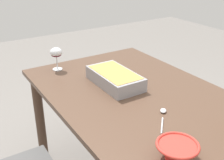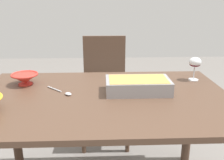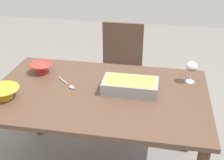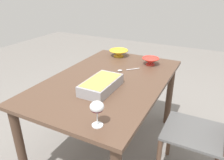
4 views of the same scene
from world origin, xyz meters
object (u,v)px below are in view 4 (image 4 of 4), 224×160
at_px(mixing_bowl, 119,53).
at_px(small_bowl, 151,61).
at_px(casserole_dish, 101,84).
at_px(chair, 208,130).
at_px(wine_glass, 97,108).
at_px(dining_table, 109,89).
at_px(serving_spoon, 124,70).

bearing_deg(mixing_bowl, small_bowl, 76.02).
height_order(casserole_dish, small_bowl, casserole_dish).
bearing_deg(chair, wine_glass, -44.55).
xyz_separation_m(chair, casserole_dish, (0.18, -0.78, 0.27)).
bearing_deg(small_bowl, casserole_dish, -13.09).
bearing_deg(wine_glass, dining_table, -157.54).
height_order(wine_glass, casserole_dish, wine_glass).
relative_size(dining_table, mixing_bowl, 7.10).
height_order(wine_glass, serving_spoon, wine_glass).
bearing_deg(wine_glass, mixing_bowl, -159.91).
relative_size(chair, wine_glass, 5.95).
bearing_deg(chair, casserole_dish, -76.76).
distance_m(mixing_bowl, small_bowl, 0.40).
distance_m(small_bowl, serving_spoon, 0.31).
bearing_deg(small_bowl, chair, 50.64).
relative_size(small_bowl, serving_spoon, 0.98).
distance_m(casserole_dish, mixing_bowl, 0.82).
bearing_deg(dining_table, chair, 88.48).
bearing_deg(chair, small_bowl, -129.36).
relative_size(casserole_dish, small_bowl, 2.21).
bearing_deg(dining_table, casserole_dish, 12.77).
bearing_deg(serving_spoon, casserole_dish, 0.54).
relative_size(wine_glass, mixing_bowl, 0.76).
distance_m(chair, serving_spoon, 0.85).
height_order(chair, serving_spoon, chair).
bearing_deg(casserole_dish, wine_glass, 26.97).
bearing_deg(serving_spoon, wine_glass, 14.10).
bearing_deg(dining_table, small_bowl, 156.90).
bearing_deg(casserole_dish, mixing_bowl, -163.68).
relative_size(chair, casserole_dish, 2.52).
height_order(dining_table, mixing_bowl, mixing_bowl).
bearing_deg(mixing_bowl, dining_table, 17.54).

